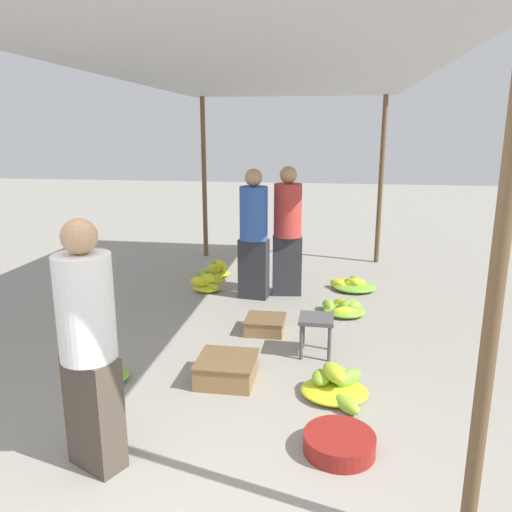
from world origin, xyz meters
The scene contains 17 objects.
canopy_post_front_right centered at (1.51, 0.30, 1.38)m, with size 0.08×0.08×2.75m, color brown.
canopy_post_back_left centered at (-1.51, 6.50, 1.38)m, with size 0.08×0.08×2.75m, color brown.
canopy_post_back_right centered at (1.51, 6.50, 1.38)m, with size 0.08×0.08×2.75m, color brown.
canopy_tarp centered at (0.00, 3.40, 2.77)m, with size 3.41×6.60×0.04m, color #B2B2B7.
vendor_foreground centered at (-0.75, 0.69, 0.87)m, with size 0.48×0.48×1.68m.
stool centered at (0.63, 2.64, 0.32)m, with size 0.34×0.34×0.40m.
basin_black centered at (0.85, 1.08, 0.07)m, with size 0.50×0.50×0.13m.
banana_pile_left_0 centered at (-1.21, 1.77, 0.10)m, with size 0.42×0.43×0.29m.
banana_pile_left_1 centered at (-1.04, 5.21, 0.10)m, with size 0.56×0.49×0.24m.
banana_pile_left_2 centered at (-0.96, 4.45, 0.12)m, with size 0.51×0.34×0.24m.
banana_pile_right_0 centered at (0.84, 1.85, 0.09)m, with size 0.57×0.71×0.28m.
banana_pile_right_1 centered at (1.04, 4.85, 0.07)m, with size 0.69×0.65×0.18m.
banana_pile_right_2 centered at (0.92, 3.84, 0.07)m, with size 0.56×0.53×0.19m.
crate_near centered at (0.04, 3.14, 0.08)m, with size 0.43×0.43×0.17m.
crate_mid centered at (-0.14, 1.96, 0.11)m, with size 0.52×0.52×0.22m.
shopper_walking_mid centered at (0.15, 4.51, 0.91)m, with size 0.42×0.42×1.75m.
shopper_walking_far centered at (-0.27, 4.29, 0.89)m, with size 0.41×0.41×1.72m.
Camera 1 is at (0.76, -2.03, 2.17)m, focal length 35.00 mm.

